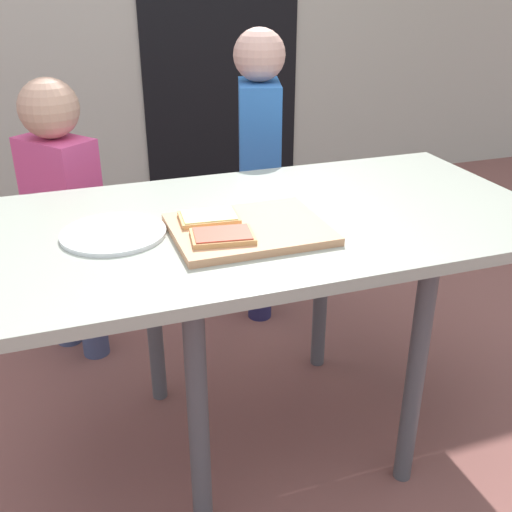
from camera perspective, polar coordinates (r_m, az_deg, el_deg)
ground_plane at (r=1.85m, az=1.38°, el=-16.23°), size 16.00×16.00×0.00m
house_door at (r=3.55m, az=-3.40°, el=21.69°), size 0.90×0.02×2.00m
dining_table at (r=1.52m, az=1.62°, el=1.33°), size 1.35×0.73×0.68m
cutting_board at (r=1.39m, az=-0.68°, el=2.55°), size 0.35×0.28×0.02m
pizza_slice_near_left at (r=1.31m, az=-3.17°, el=1.90°), size 0.15×0.11×0.01m
pizza_slice_far_left at (r=1.42m, az=-4.46°, el=3.65°), size 0.14×0.11×0.01m
plate_white_left at (r=1.41m, az=-13.25°, el=2.09°), size 0.24×0.24×0.01m
child_left at (r=2.05m, az=-17.74°, el=4.79°), size 0.26×0.28×0.94m
child_right at (r=2.20m, az=0.30°, el=9.12°), size 0.20×0.27×1.06m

